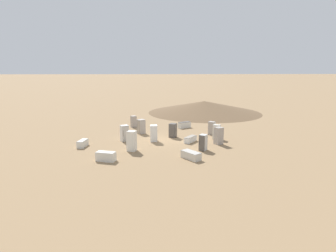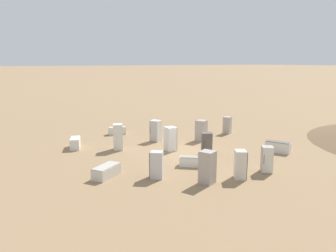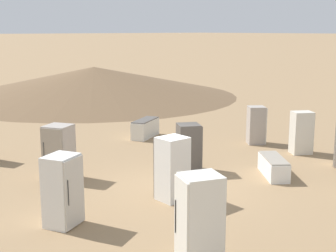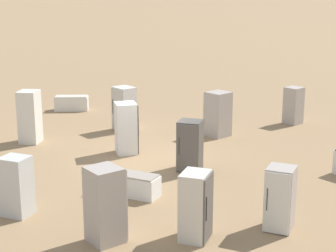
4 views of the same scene
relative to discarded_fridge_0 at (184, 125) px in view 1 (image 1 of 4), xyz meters
name	(u,v)px [view 1 (image 1 of 4)]	position (x,y,z in m)	size (l,w,h in m)	color
ground_plane	(160,140)	(-3.32, -5.65, -0.37)	(1000.00, 1000.00, 0.00)	#937551
dirt_mound	(204,107)	(5.11, 12.03, 0.60)	(19.16, 19.16, 1.95)	brown
discarded_fridge_0	(184,125)	(0.00, 0.00, 0.00)	(1.73, 1.28, 0.75)	silver
discarded_fridge_1	(191,155)	(-1.09, -11.85, -0.06)	(1.61, 1.84, 0.63)	beige
discarded_fridge_2	(173,130)	(-1.89, -4.62, 0.38)	(0.94, 0.93, 1.51)	#4C4742
discarded_fridge_3	(203,142)	(0.37, -9.58, 0.36)	(0.87, 0.89, 1.46)	silver
discarded_fridge_4	(217,132)	(2.63, -5.73, 0.39)	(0.91, 0.88, 1.53)	beige
discarded_fridge_5	(141,126)	(-5.36, -2.63, 0.44)	(1.03, 1.01, 1.63)	#A89E93
discarded_fridge_6	(132,141)	(-6.04, -9.27, 0.54)	(0.93, 0.86, 1.83)	silver
discarded_fridge_7	(154,133)	(-4.00, -6.20, 0.47)	(0.71, 0.71, 1.68)	white
discarded_fridge_8	(83,143)	(-10.78, -7.56, -0.06)	(0.85, 1.52, 0.64)	silver
discarded_fridge_9	(125,133)	(-6.97, -5.82, 0.45)	(0.96, 0.92, 1.65)	white
discarded_fridge_10	(190,139)	(-0.32, -6.73, -0.08)	(1.48, 1.65, 0.59)	white
discarded_fridge_11	(219,136)	(2.31, -7.65, 0.47)	(0.92, 0.93, 1.69)	#A89E93
discarded_fridge_12	(106,156)	(-7.95, -11.82, 0.00)	(1.67, 1.10, 0.76)	silver
discarded_fridge_13	(134,122)	(-6.41, 0.86, 0.36)	(0.83, 0.85, 1.46)	#A89E93
discarded_fridge_14	(212,128)	(2.58, -3.74, 0.37)	(0.89, 0.88, 1.48)	#A89E93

